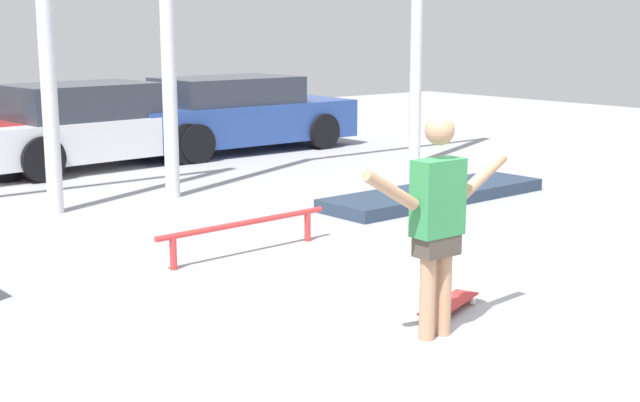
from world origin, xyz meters
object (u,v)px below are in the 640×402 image
skateboard (449,304)px  grind_rail (244,228)px  skateboarder (437,216)px  parked_car_white (88,127)px  parked_car_blue (234,115)px  manual_pad (435,195)px

skateboard → grind_rail: grind_rail is taller
skateboarder → skateboard: skateboarder is taller
parked_car_white → parked_car_blue: size_ratio=0.94×
parked_car_blue → manual_pad: bearing=-96.1°
skateboard → manual_pad: manual_pad is taller
skateboard → manual_pad: size_ratio=0.24×
manual_pad → parked_car_white: parked_car_white is taller
parked_car_blue → skateboard: bearing=-113.6°
manual_pad → parked_car_white: bearing=112.8°
skateboarder → grind_rail: size_ratio=0.80×
parked_car_white → skateboarder: bearing=-103.5°
grind_rail → parked_car_blue: bearing=57.3°
parked_car_blue → parked_car_white: bearing=-178.3°
manual_pad → grind_rail: size_ratio=1.64×
skateboard → manual_pad: 4.80m
skateboarder → parked_car_white: (1.51, 9.45, -0.27)m
skateboard → skateboarder: bearing=-166.3°
skateboard → parked_car_blue: parked_car_blue is taller
skateboard → parked_car_white: bearing=64.3°
skateboarder → parked_car_blue: bearing=65.7°
skateboard → parked_car_white: (0.98, 9.10, 0.62)m
skateboarder → manual_pad: (3.91, 3.76, -0.86)m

